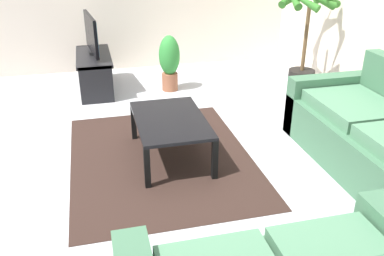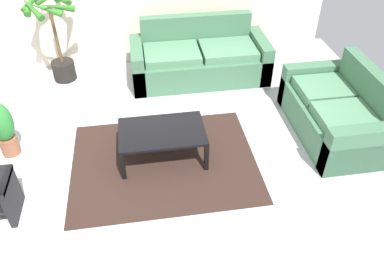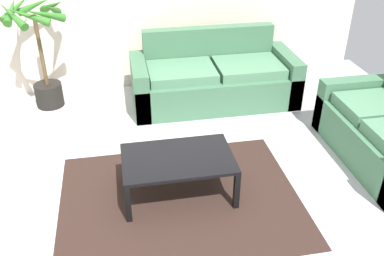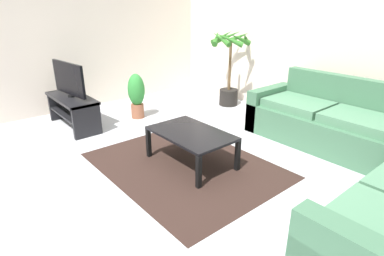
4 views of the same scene
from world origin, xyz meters
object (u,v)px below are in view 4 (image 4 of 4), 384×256
(coffee_table, at_px, (191,136))
(tv, at_px, (69,79))
(tv_stand, at_px, (73,107))
(potted_palm, at_px, (229,67))
(couch_main, at_px, (328,123))
(potted_plant_small, at_px, (137,94))

(coffee_table, bearing_deg, tv, -163.65)
(tv_stand, xyz_separation_m, potted_palm, (0.74, 2.68, 0.40))
(tv, bearing_deg, tv_stand, -83.38)
(couch_main, relative_size, tv, 2.44)
(tv, xyz_separation_m, potted_plant_small, (0.26, 0.98, -0.36))
(potted_palm, bearing_deg, tv_stand, -105.41)
(coffee_table, height_order, potted_palm, potted_palm)
(potted_palm, bearing_deg, potted_plant_small, -105.71)
(tv, bearing_deg, potted_plant_small, 75.06)
(couch_main, xyz_separation_m, potted_palm, (-2.13, 0.26, 0.42))
(coffee_table, bearing_deg, tv_stand, -163.57)
(couch_main, height_order, potted_palm, potted_palm)
(tv_stand, height_order, coffee_table, tv_stand)
(couch_main, distance_m, coffee_table, 1.95)
(tv, height_order, potted_plant_small, tv)
(couch_main, xyz_separation_m, potted_plant_small, (-2.61, -1.44, 0.11))
(tv_stand, distance_m, potted_plant_small, 1.02)
(couch_main, distance_m, tv, 3.78)
(tv, distance_m, potted_palm, 2.78)
(couch_main, height_order, tv_stand, couch_main)
(tv_stand, height_order, potted_plant_small, potted_plant_small)
(coffee_table, bearing_deg, potted_plant_small, 169.01)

